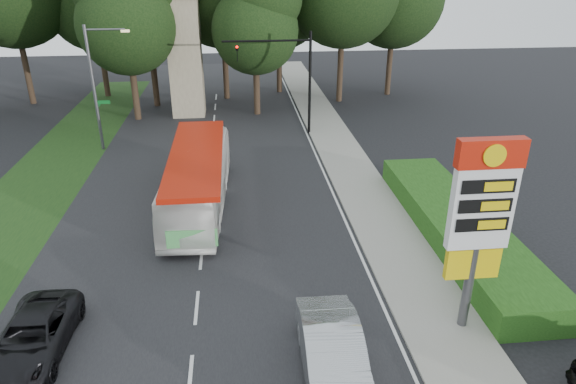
{
  "coord_description": "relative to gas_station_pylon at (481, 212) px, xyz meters",
  "views": [
    {
      "loc": [
        1.72,
        -11.56,
        11.63
      ],
      "look_at": [
        3.89,
        9.03,
        2.2
      ],
      "focal_mm": 32.0,
      "sensor_mm": 36.0,
      "label": 1
    }
  ],
  "objects": [
    {
      "name": "streetlight_signs",
      "position": [
        -16.19,
        20.01,
        -0.01
      ],
      "size": [
        2.75,
        0.98,
        8.0
      ],
      "color": "#59595E",
      "rests_on": "ground"
    },
    {
      "name": "suv_charcoal",
      "position": [
        -14.23,
        0.21,
        -3.81
      ],
      "size": [
        2.25,
        4.65,
        1.28
      ],
      "primitive_type": "imported",
      "rotation": [
        0.0,
        0.0,
        -0.03
      ],
      "color": "black",
      "rests_on": "ground"
    },
    {
      "name": "hedge",
      "position": [
        2.3,
        6.01,
        -3.85
      ],
      "size": [
        3.0,
        14.0,
        1.2
      ],
      "primitive_type": "cube",
      "color": "#1C4312",
      "rests_on": "ground"
    },
    {
      "name": "monument",
      "position": [
        -11.2,
        28.01,
        0.66
      ],
      "size": [
        3.0,
        3.0,
        10.05
      ],
      "color": "gray",
      "rests_on": "ground"
    },
    {
      "name": "sidewalk_right",
      "position": [
        -0.7,
        10.01,
        -4.39
      ],
      "size": [
        3.0,
        80.0,
        0.12
      ],
      "primitive_type": "cube",
      "color": "gray",
      "rests_on": "ground"
    },
    {
      "name": "tree_monument_right",
      "position": [
        -5.7,
        27.51,
        3.56
      ],
      "size": [
        6.72,
        6.72,
        13.2
      ],
      "color": "#2D2116",
      "rests_on": "ground"
    },
    {
      "name": "sedan_silver",
      "position": [
        -4.89,
        -1.85,
        -3.61
      ],
      "size": [
        1.85,
        5.11,
        1.67
      ],
      "primitive_type": "imported",
      "rotation": [
        0.0,
        0.0,
        -0.02
      ],
      "color": "#A5A8AC",
      "rests_on": "ground"
    },
    {
      "name": "tree_monument_left",
      "position": [
        -15.2,
        27.01,
        4.23
      ],
      "size": [
        7.28,
        7.28,
        14.3
      ],
      "color": "#2D2116",
      "rests_on": "ground"
    },
    {
      "name": "grass_verge_left",
      "position": [
        -18.7,
        16.01,
        -4.44
      ],
      "size": [
        5.0,
        50.0,
        0.02
      ],
      "primitive_type": "cube",
      "color": "#193814",
      "rests_on": "ground"
    },
    {
      "name": "road_surface",
      "position": [
        -9.2,
        10.01,
        -4.44
      ],
      "size": [
        14.0,
        80.0,
        0.02
      ],
      "primitive_type": "cube",
      "color": "black",
      "rests_on": "ground"
    },
    {
      "name": "gas_station_pylon",
      "position": [
        0.0,
        0.0,
        0.0
      ],
      "size": [
        2.1,
        0.45,
        6.85
      ],
      "color": "#59595E",
      "rests_on": "ground"
    },
    {
      "name": "traffic_signal_mast",
      "position": [
        -3.52,
        22.0,
        0.22
      ],
      "size": [
        6.1,
        0.35,
        7.2
      ],
      "color": "black",
      "rests_on": "ground"
    },
    {
      "name": "transit_bus",
      "position": [
        -9.5,
        10.49,
        -2.97
      ],
      "size": [
        3.1,
        10.77,
        2.97
      ],
      "primitive_type": "imported",
      "rotation": [
        0.0,
        0.0,
        -0.06
      ],
      "color": "white",
      "rests_on": "ground"
    }
  ]
}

